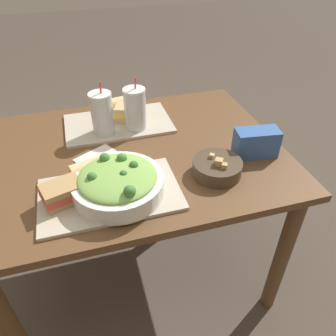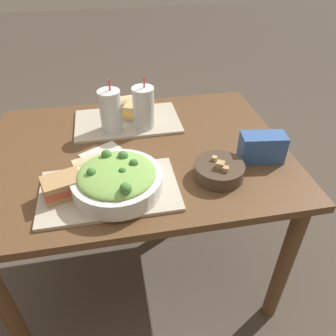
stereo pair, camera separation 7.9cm
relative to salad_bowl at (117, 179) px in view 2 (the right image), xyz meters
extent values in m
plane|color=#4C4238|center=(0.09, 0.23, -0.76)|extent=(12.00, 12.00, 0.00)
cube|color=brown|center=(0.09, 0.23, -0.07)|extent=(1.15, 0.86, 0.03)
cylinder|color=brown|center=(-0.42, -0.14, -0.42)|extent=(0.06, 0.06, 0.68)
cylinder|color=brown|center=(0.61, -0.14, -0.42)|extent=(0.06, 0.06, 0.68)
cylinder|color=brown|center=(-0.42, 0.60, -0.42)|extent=(0.06, 0.06, 0.68)
cylinder|color=brown|center=(0.61, 0.60, -0.42)|extent=(0.06, 0.06, 0.68)
cube|color=#BCB29E|center=(-0.03, 0.00, -0.05)|extent=(0.45, 0.27, 0.01)
cube|color=#BCB29E|center=(0.07, 0.45, -0.05)|extent=(0.45, 0.27, 0.01)
cylinder|color=white|center=(0.00, 0.00, -0.01)|extent=(0.29, 0.29, 0.06)
ellipsoid|color=#7FB251|center=(0.00, 0.00, 0.02)|extent=(0.25, 0.25, 0.04)
sphere|color=#38702D|center=(0.02, -0.01, 0.04)|extent=(0.03, 0.03, 0.03)
sphere|color=#427F38|center=(0.02, -0.10, 0.04)|extent=(0.04, 0.04, 0.04)
sphere|color=#38702D|center=(0.06, 0.02, 0.04)|extent=(0.03, 0.03, 0.03)
sphere|color=#427F38|center=(-0.08, 0.00, 0.04)|extent=(0.03, 0.03, 0.03)
sphere|color=#427F38|center=(0.03, 0.07, 0.04)|extent=(0.03, 0.03, 0.03)
sphere|color=#427F38|center=(-0.03, 0.08, 0.04)|extent=(0.03, 0.03, 0.03)
cube|color=beige|center=(-0.02, 0.01, 0.03)|extent=(0.06, 0.07, 0.01)
cube|color=beige|center=(-0.02, 0.00, 0.03)|extent=(0.05, 0.04, 0.01)
cube|color=beige|center=(0.03, 0.05, 0.03)|extent=(0.06, 0.06, 0.01)
cylinder|color=#473828|center=(0.35, 0.01, -0.03)|extent=(0.17, 0.17, 0.05)
cylinder|color=brown|center=(0.35, 0.01, -0.01)|extent=(0.16, 0.16, 0.01)
cube|color=tan|center=(0.35, -0.02, 0.00)|extent=(0.03, 0.03, 0.02)
cube|color=tan|center=(0.34, 0.00, 0.01)|extent=(0.04, 0.04, 0.03)
cube|color=tan|center=(0.34, 0.04, 0.00)|extent=(0.02, 0.02, 0.02)
cube|color=tan|center=(-0.17, 0.01, -0.03)|extent=(0.14, 0.12, 0.02)
cube|color=#C64C38|center=(-0.17, 0.01, -0.01)|extent=(0.14, 0.12, 0.02)
cube|color=tan|center=(-0.17, 0.01, 0.01)|extent=(0.14, 0.12, 0.02)
cylinder|color=#DBBC84|center=(-0.08, 0.10, -0.01)|extent=(0.15, 0.10, 0.07)
cylinder|color=beige|center=(-0.01, 0.12, -0.01)|extent=(0.02, 0.06, 0.06)
cube|color=tan|center=(0.12, 0.46, -0.03)|extent=(0.13, 0.12, 0.02)
cube|color=#EFB742|center=(0.12, 0.46, -0.01)|extent=(0.14, 0.12, 0.02)
cube|color=tan|center=(0.12, 0.46, 0.01)|extent=(0.13, 0.12, 0.02)
cylinder|color=#DBBC84|center=(0.09, 0.55, -0.01)|extent=(0.13, 0.09, 0.07)
cylinder|color=beige|center=(0.14, 0.56, -0.01)|extent=(0.02, 0.06, 0.06)
cylinder|color=silver|center=(0.00, 0.39, 0.04)|extent=(0.09, 0.09, 0.16)
cylinder|color=black|center=(0.00, 0.39, 0.03)|extent=(0.08, 0.08, 0.13)
cylinder|color=white|center=(0.00, 0.39, 0.12)|extent=(0.09, 0.09, 0.01)
cylinder|color=red|center=(0.01, 0.39, 0.15)|extent=(0.01, 0.01, 0.06)
cylinder|color=silver|center=(0.14, 0.39, 0.04)|extent=(0.09, 0.09, 0.16)
cylinder|color=#701E47|center=(0.14, 0.39, 0.03)|extent=(0.08, 0.08, 0.13)
cylinder|color=white|center=(0.14, 0.39, 0.13)|extent=(0.09, 0.09, 0.01)
cylinder|color=red|center=(0.15, 0.39, 0.15)|extent=(0.01, 0.01, 0.06)
cube|color=#335BA3|center=(0.53, 0.08, 0.00)|extent=(0.17, 0.10, 0.11)
cube|color=silver|center=(-0.04, 0.23, -0.05)|extent=(0.19, 0.17, 0.00)
camera|label=1|loc=(-0.07, -0.80, 0.67)|focal=35.00mm
camera|label=2|loc=(0.01, -0.82, 0.67)|focal=35.00mm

